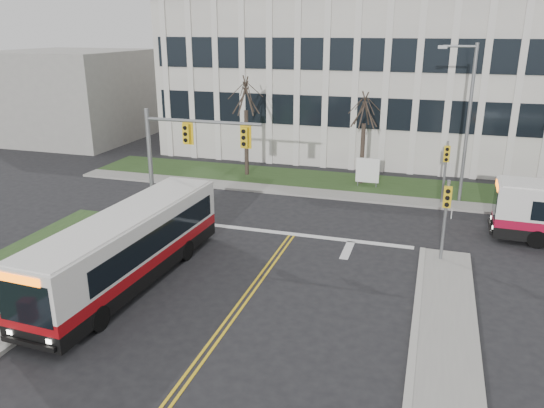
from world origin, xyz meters
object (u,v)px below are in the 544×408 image
Objects in this scene: streetlight at (466,116)px; directory_sign at (368,171)px; newspaper_box_blue at (60,288)px; bus_main at (128,249)px.

directory_sign is at bearing 166.77° from streetlight.
directory_sign is 20.73m from newspaper_box_blue.
streetlight reaches higher than directory_sign.
streetlight is 23.21m from newspaper_box_blue.
bus_main is 11.61× the size of newspaper_box_blue.
bus_main is 2.94m from newspaper_box_blue.
directory_sign is (-5.53, 1.30, -4.02)m from streetlight.
bus_main is (-7.50, -16.41, 0.30)m from directory_sign.
streetlight reaches higher than bus_main.
directory_sign is at bearing 50.24° from newspaper_box_blue.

